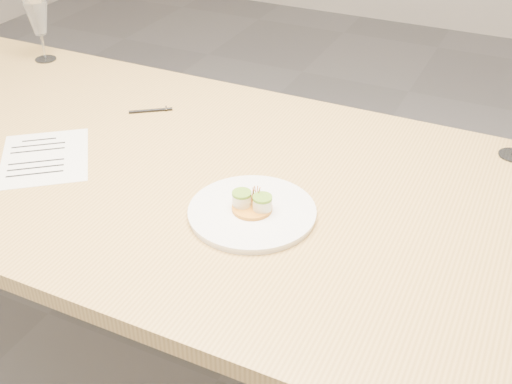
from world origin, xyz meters
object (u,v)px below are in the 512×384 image
at_px(dining_table, 209,197).
at_px(dinner_plate, 252,211).
at_px(ballpoint_pen, 151,110).
at_px(wine_glass_0, 38,19).
at_px(recipe_sheet, 45,157).

height_order(dining_table, dinner_plate, dinner_plate).
bearing_deg(dinner_plate, ballpoint_pen, 145.48).
xyz_separation_m(dinner_plate, wine_glass_0, (-1.02, 0.51, 0.13)).
height_order(dining_table, ballpoint_pen, ballpoint_pen).
height_order(recipe_sheet, wine_glass_0, wine_glass_0).
height_order(dining_table, recipe_sheet, recipe_sheet).
bearing_deg(recipe_sheet, ballpoint_pen, 35.43).
bearing_deg(dining_table, dinner_plate, -32.10).
bearing_deg(ballpoint_pen, wine_glass_0, 126.11).
height_order(dining_table, wine_glass_0, wine_glass_0).
relative_size(recipe_sheet, wine_glass_0, 1.71).
bearing_deg(dining_table, ballpoint_pen, 144.19).
bearing_deg(recipe_sheet, dining_table, -22.85).
xyz_separation_m(dinner_plate, ballpoint_pen, (-0.48, 0.33, -0.01)).
distance_m(dining_table, dinner_plate, 0.22).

